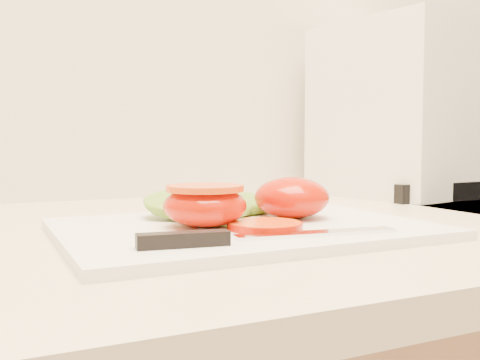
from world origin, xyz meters
name	(u,v)px	position (x,y,z in m)	size (l,w,h in m)	color
cutting_board	(244,229)	(-0.17, 1.60, 0.94)	(0.37, 0.27, 0.01)	white
tomato_half_dome	(292,198)	(-0.11, 1.62, 0.96)	(0.08, 0.08, 0.05)	#B61500
tomato_half_cut	(205,204)	(-0.22, 1.60, 0.96)	(0.08, 0.08, 0.04)	#B61500
tomato_slice_0	(265,226)	(-0.17, 1.56, 0.94)	(0.07, 0.07, 0.01)	orange
lettuce_leaf_0	(202,204)	(-0.19, 1.68, 0.95)	(0.14, 0.10, 0.03)	olive
lettuce_leaf_1	(237,204)	(-0.14, 1.68, 0.95)	(0.10, 0.07, 0.02)	olive
knife	(240,237)	(-0.22, 1.51, 0.94)	(0.25, 0.04, 0.01)	silver
appliance	(395,111)	(0.25, 1.85, 1.08)	(0.20, 0.25, 0.30)	white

